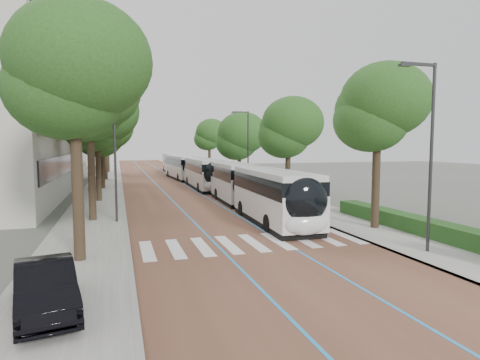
% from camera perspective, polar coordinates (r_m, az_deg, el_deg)
% --- Properties ---
extents(ground, '(160.00, 160.00, 0.00)m').
position_cam_1_polar(ground, '(18.54, 2.36, -9.71)').
color(ground, '#51544C').
rests_on(ground, ground).
extents(road, '(11.00, 140.00, 0.02)m').
position_cam_1_polar(road, '(57.42, -10.98, 0.22)').
color(road, brown).
rests_on(road, ground).
extents(sidewalk_left, '(4.00, 140.00, 0.12)m').
position_cam_1_polar(sidewalk_left, '(57.13, -18.48, 0.07)').
color(sidewalk_left, gray).
rests_on(sidewalk_left, ground).
extents(sidewalk_right, '(4.00, 140.00, 0.12)m').
position_cam_1_polar(sidewalk_right, '(58.67, -3.68, 0.45)').
color(sidewalk_right, gray).
rests_on(sidewalk_right, ground).
extents(kerb_left, '(0.20, 140.00, 0.14)m').
position_cam_1_polar(kerb_left, '(57.11, -16.58, 0.12)').
color(kerb_left, gray).
rests_on(kerb_left, ground).
extents(kerb_right, '(0.20, 140.00, 0.14)m').
position_cam_1_polar(kerb_right, '(58.27, -5.50, 0.40)').
color(kerb_right, gray).
rests_on(kerb_right, ground).
extents(zebra_crossing, '(10.55, 3.60, 0.01)m').
position_cam_1_polar(zebra_crossing, '(19.52, 1.94, -8.89)').
color(zebra_crossing, silver).
rests_on(zebra_crossing, ground).
extents(lane_line_left, '(0.12, 126.00, 0.01)m').
position_cam_1_polar(lane_line_left, '(57.28, -12.58, 0.19)').
color(lane_line_left, '#2A89D2').
rests_on(lane_line_left, road).
extents(lane_line_right, '(0.12, 126.00, 0.01)m').
position_cam_1_polar(lane_line_right, '(57.61, -9.40, 0.27)').
color(lane_line_right, '#2A89D2').
rests_on(lane_line_right, road).
extents(hedge, '(1.20, 14.00, 0.80)m').
position_cam_1_polar(hedge, '(23.03, 24.37, -5.93)').
color(hedge, '#1D4116').
rests_on(hedge, sidewalk_right).
extents(streetlight_near, '(1.82, 0.20, 8.00)m').
position_cam_1_polar(streetlight_near, '(18.76, 25.20, 4.87)').
color(streetlight_near, '#2D2D30').
rests_on(streetlight_near, sidewalk_right).
extents(streetlight_far, '(1.82, 0.20, 8.00)m').
position_cam_1_polar(streetlight_far, '(40.90, 0.92, 5.15)').
color(streetlight_far, '#2D2D30').
rests_on(streetlight_far, sidewalk_right).
extents(lamp_post_left, '(0.14, 0.14, 8.00)m').
position_cam_1_polar(lamp_post_left, '(24.93, -17.35, 3.42)').
color(lamp_post_left, '#2D2D30').
rests_on(lamp_post_left, sidewalk_left).
extents(trees_left, '(6.20, 60.72, 9.90)m').
position_cam_1_polar(trees_left, '(43.88, -19.16, 7.53)').
color(trees_left, '#2D2116').
rests_on(trees_left, ground).
extents(trees_right, '(5.77, 46.82, 8.60)m').
position_cam_1_polar(trees_right, '(41.77, 2.11, 6.67)').
color(trees_right, '#2D2116').
rests_on(trees_right, ground).
extents(lead_bus, '(3.12, 18.47, 3.20)m').
position_cam_1_polar(lead_bus, '(27.68, 2.13, -1.39)').
color(lead_bus, black).
rests_on(lead_bus, ground).
extents(bus_queued_0, '(2.77, 12.44, 3.20)m').
position_cam_1_polar(bus_queued_0, '(43.33, -5.10, 0.90)').
color(bus_queued_0, silver).
rests_on(bus_queued_0, ground).
extents(bus_queued_1, '(3.16, 12.51, 3.20)m').
position_cam_1_polar(bus_queued_1, '(55.80, -8.22, 1.78)').
color(bus_queued_1, silver).
rests_on(bus_queued_1, ground).
extents(bus_queued_2, '(2.93, 12.47, 3.20)m').
position_cam_1_polar(bus_queued_2, '(69.12, -9.52, 2.37)').
color(bus_queued_2, silver).
rests_on(bus_queued_2, ground).
extents(parked_car, '(2.30, 4.48, 1.41)m').
position_cam_1_polar(parked_car, '(12.54, -25.94, -13.56)').
color(parked_car, black).
rests_on(parked_car, sidewalk_left).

